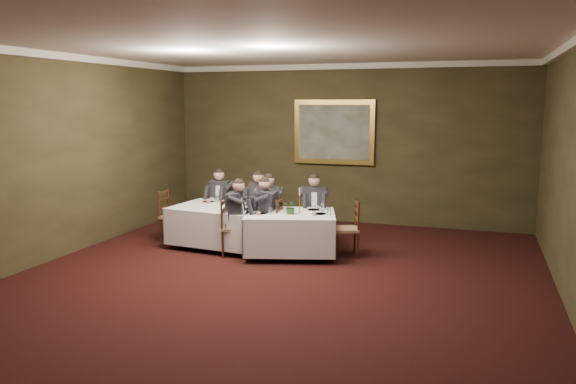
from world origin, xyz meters
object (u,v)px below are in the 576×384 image
Objects in this scene: centerpiece at (291,206)px; table_main at (290,231)px; diner_sec_backright at (261,213)px; candlestick at (300,203)px; chair_main_backleft at (270,229)px; diner_sec_endright at (269,224)px; chair_sec_endright at (270,237)px; chair_main_endleft at (234,239)px; chair_sec_backleft at (222,221)px; diner_main_endleft at (235,227)px; diner_sec_backleft at (222,210)px; painting at (334,132)px; chair_sec_endleft at (173,226)px; chair_sec_backright at (261,225)px; diner_main_backright at (314,218)px; chair_main_endright at (346,240)px; chair_main_backright at (314,230)px; table_second at (219,223)px.

table_main is at bearing 116.68° from centerpiece.
diner_sec_backright is 1.48m from candlestick.
chair_main_backleft is 0.64m from diner_sec_endright.
chair_sec_endright is 0.23m from diner_sec_endright.
diner_sec_endright reaches higher than candlestick.
chair_main_backleft is 0.98m from chair_main_endleft.
chair_sec_backleft is at bearing -160.97° from chair_main_endleft.
diner_main_endleft is 1.60m from diner_sec_backleft.
chair_sec_endleft is at bearing -132.06° from painting.
diner_sec_backright reaches higher than chair_sec_endright.
centerpiece reaches higher than chair_sec_backright.
diner_sec_backleft is 1.00× the size of diner_sec_endright.
diner_main_endleft is at bearing -105.68° from painting.
centerpiece reaches higher than chair_main_endleft.
diner_sec_backright is at bearing -23.77° from diner_main_backright.
chair_main_endright and chair_sec_backright have the same top height.
diner_main_backright is at bearing 81.85° from centerpiece.
chair_sec_backleft is at bearing 152.90° from candlestick.
chair_sec_endleft is at bearing 70.92° from chair_main_endright.
candlestick reaches higher than chair_main_backright.
chair_sec_backleft is at bearing 54.92° from chair_main_endright.
chair_main_backright is at bearing -41.26° from diner_sec_endright.
table_main is 1.84× the size of chair_sec_endleft.
table_second is 0.71m from chair_main_endleft.
diner_main_endleft is at bearing 120.28° from diner_sec_endright.
chair_sec_endright is 2.19× the size of candlestick.
diner_main_endleft is (0.52, -0.46, 0.06)m from table_second.
diner_sec_backleft is 1.35× the size of chair_sec_endright.
chair_main_backleft and chair_main_endleft have the same top height.
table_second is 1.32× the size of diner_sec_backleft.
candlestick is (1.97, -1.01, 0.65)m from chair_sec_backleft.
chair_sec_backright is (-0.30, 0.34, 0.00)m from chair_main_backleft.
chair_main_backright is at bearing 122.51° from chair_main_endleft.
diner_sec_backleft reaches higher than chair_main_endright.
chair_main_endright is 2.01m from diner_sec_backright.
diner_main_backright reaches higher than centerpiece.
chair_main_backright reaches higher than table_second.
diner_main_backright is at bearing -178.69° from chair_sec_backleft.
diner_sec_backright is at bearing 166.16° from diner_main_endleft.
chair_sec_backleft is 0.74× the size of diner_sec_backright.
diner_sec_backleft is 0.89m from diner_sec_backright.
diner_sec_endright is (0.51, -0.89, 0.00)m from diner_sec_backright.
diner_sec_backright reaches higher than chair_main_endright.
diner_main_backright is at bearing 97.74° from chair_sec_endleft.
painting is (0.41, 2.97, 1.73)m from chair_sec_endright.
diner_sec_endright reaches higher than table_main.
diner_sec_endright is (-0.60, -0.79, 0.00)m from diner_main_backright.
diner_main_endleft and diner_sec_backright have the same top height.
chair_main_endleft and chair_sec_backleft have the same top height.
chair_main_endleft is 3.87m from painting.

